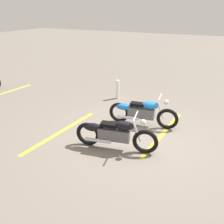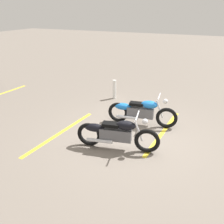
{
  "view_description": "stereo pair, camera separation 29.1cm",
  "coord_description": "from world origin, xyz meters",
  "views": [
    {
      "loc": [
        -2.32,
        5.94,
        3.51
      ],
      "look_at": [
        0.7,
        0.0,
        0.65
      ],
      "focal_mm": 39.35,
      "sensor_mm": 36.0,
      "label": 1
    },
    {
      "loc": [
        -2.05,
        6.07,
        3.51
      ],
      "look_at": [
        0.7,
        0.0,
        0.65
      ],
      "focal_mm": 39.35,
      "sensor_mm": 36.0,
      "label": 2
    }
  ],
  "objects": [
    {
      "name": "motorcycle_dark_foreground",
      "position": [
        0.22,
        0.85,
        0.46
      ],
      "size": [
        2.21,
        0.74,
        1.04
      ],
      "rotation": [
        0.0,
        0.0,
        3.34
      ],
      "color": "black",
      "rests_on": "ground"
    },
    {
      "name": "parking_stripe_near",
      "position": [
        -0.74,
        -0.63,
        0.0
      ],
      "size": [
        0.35,
        3.2,
        0.01
      ],
      "primitive_type": "cube",
      "rotation": [
        0.0,
        0.0,
        1.5
      ],
      "color": "yellow",
      "rests_on": "ground"
    },
    {
      "name": "motorcycle_bright_foreground",
      "position": [
        0.09,
        -0.82,
        0.46
      ],
      "size": [
        2.22,
        0.67,
        1.04
      ],
      "rotation": [
        0.0,
        0.0,
        3.28
      ],
      "color": "black",
      "rests_on": "ground"
    },
    {
      "name": "ground_plane",
      "position": [
        0.0,
        0.0,
        0.0
      ],
      "size": [
        60.0,
        60.0,
        0.0
      ],
      "primitive_type": "plane",
      "color": "slate"
    },
    {
      "name": "parking_stripe_mid",
      "position": [
        2.09,
        0.69,
        0.0
      ],
      "size": [
        0.35,
        3.2,
        0.01
      ],
      "primitive_type": "cube",
      "rotation": [
        0.0,
        0.0,
        1.5
      ],
      "color": "yellow",
      "rests_on": "ground"
    },
    {
      "name": "bollard_post",
      "position": [
        1.84,
        -2.75,
        0.39
      ],
      "size": [
        0.14,
        0.14,
        0.78
      ],
      "primitive_type": "cylinder",
      "color": "white",
      "rests_on": "ground"
    }
  ]
}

